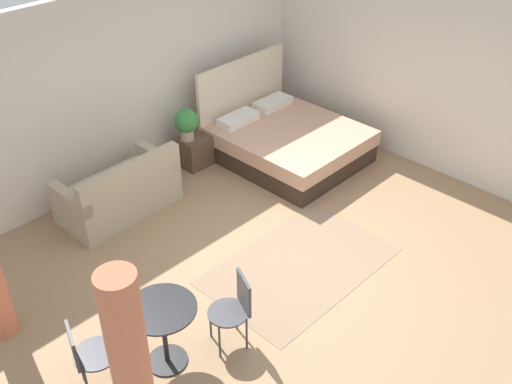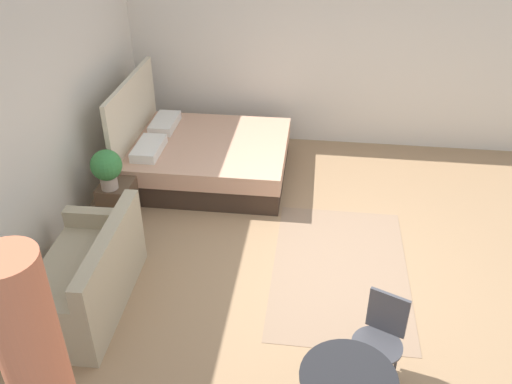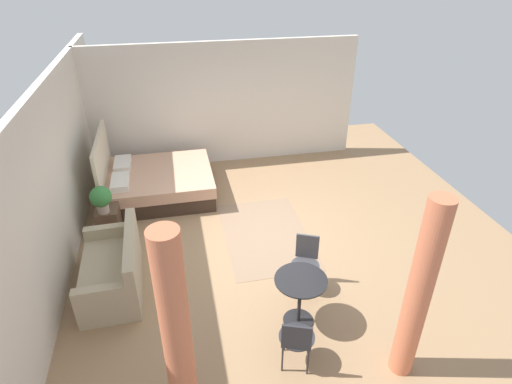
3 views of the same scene
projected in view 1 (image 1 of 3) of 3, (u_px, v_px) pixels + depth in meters
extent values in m
cube|color=#9E7A56|center=(284.00, 259.00, 7.32)|extent=(9.38, 8.99, 0.02)
cube|color=silver|center=(126.00, 85.00, 8.28)|extent=(9.38, 0.12, 2.73)
cube|color=silver|center=(437.00, 80.00, 8.44)|extent=(0.12, 5.99, 2.73)
cube|color=#93755B|center=(300.00, 266.00, 7.19)|extent=(2.26, 1.43, 0.01)
cube|color=#38281E|center=(290.00, 151.00, 9.20)|extent=(1.79, 2.02, 0.29)
cube|color=tan|center=(290.00, 136.00, 9.06)|extent=(1.83, 2.06, 0.23)
cube|color=beige|center=(242.00, 99.00, 9.50)|extent=(1.84, 0.07, 1.36)
cube|color=white|center=(238.00, 119.00, 9.14)|extent=(0.64, 0.32, 0.12)
cube|color=white|center=(273.00, 103.00, 9.61)|extent=(0.64, 0.32, 0.12)
cube|color=tan|center=(119.00, 197.00, 8.03)|extent=(1.57, 0.85, 0.44)
cube|color=tan|center=(130.00, 179.00, 7.60)|extent=(1.55, 0.18, 0.43)
cube|color=tan|center=(157.00, 157.00, 8.28)|extent=(0.16, 0.81, 0.19)
cube|color=tan|center=(70.00, 200.00, 7.42)|extent=(0.16, 0.81, 0.19)
cube|color=brown|center=(195.00, 151.00, 9.01)|extent=(0.44, 0.38, 0.47)
cylinder|color=tan|center=(187.00, 135.00, 8.80)|extent=(0.20, 0.20, 0.15)
sphere|color=#387F3D|center=(186.00, 121.00, 8.67)|extent=(0.36, 0.36, 0.36)
cylinder|color=black|center=(168.00, 360.00, 5.99)|extent=(0.41, 0.41, 0.02)
cylinder|color=black|center=(165.00, 336.00, 5.79)|extent=(0.05, 0.05, 0.72)
cylinder|color=black|center=(161.00, 309.00, 5.59)|extent=(0.68, 0.68, 0.02)
cylinder|color=#2D2D33|center=(119.00, 376.00, 5.58)|extent=(0.02, 0.02, 0.43)
cylinder|color=#2D2D33|center=(111.00, 353.00, 5.81)|extent=(0.02, 0.02, 0.43)
cylinder|color=#2D2D33|center=(80.00, 364.00, 5.70)|extent=(0.02, 0.02, 0.43)
cylinder|color=#2D2D33|center=(96.00, 354.00, 5.51)|extent=(0.55, 0.55, 0.02)
cube|color=#2D2D33|center=(73.00, 346.00, 5.34)|extent=(0.14, 0.33, 0.36)
cylinder|color=#3F3F44|center=(210.00, 322.00, 6.15)|extent=(0.02, 0.02, 0.42)
cylinder|color=#3F3F44|center=(220.00, 342.00, 5.93)|extent=(0.02, 0.02, 0.42)
cylinder|color=#3F3F44|center=(237.00, 315.00, 6.24)|extent=(0.02, 0.02, 0.42)
cylinder|color=#3F3F44|center=(247.00, 334.00, 6.02)|extent=(0.02, 0.02, 0.42)
cylinder|color=#3F3F44|center=(228.00, 313.00, 5.96)|extent=(0.54, 0.54, 0.02)
cube|color=#3F3F44|center=(244.00, 293.00, 5.90)|extent=(0.16, 0.31, 0.40)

